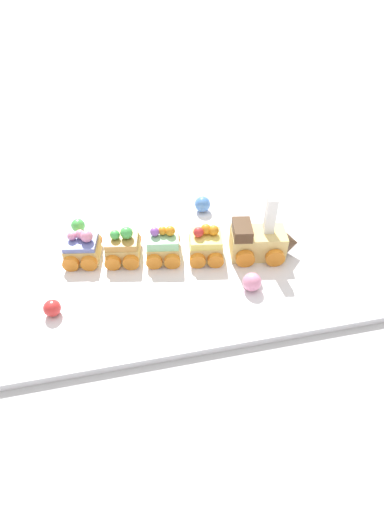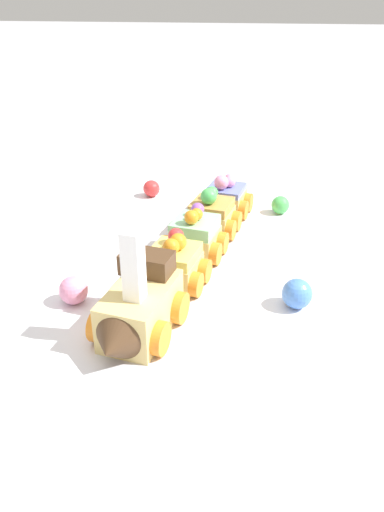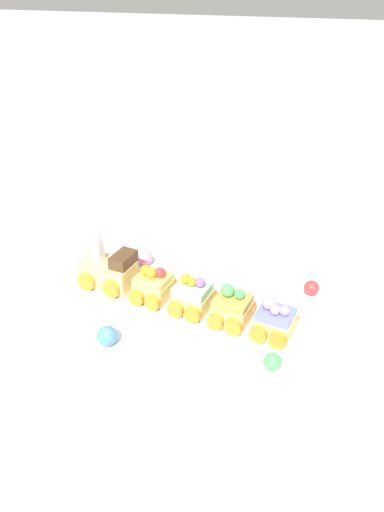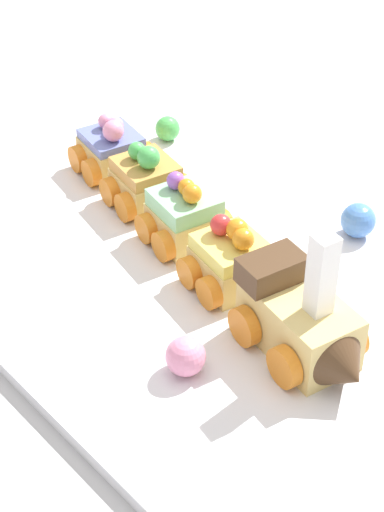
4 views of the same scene
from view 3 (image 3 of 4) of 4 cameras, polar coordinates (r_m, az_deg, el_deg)
name	(u,v)px [view 3 (image 3 of 4)]	position (r m, az deg, el deg)	size (l,w,h in m)	color
ground_plane	(180,302)	(0.86, -1.36, -5.31)	(10.00, 10.00, 0.00)	#B2B2B7
display_board	(180,299)	(0.86, -1.37, -4.98)	(0.83, 0.36, 0.01)	white
cake_train_locomotive	(105,270)	(0.88, -9.90, -1.58)	(0.12, 0.08, 0.11)	#E5C675
cake_car_lemon	(153,286)	(0.84, -4.43, -3.44)	(0.07, 0.08, 0.06)	#E5C675
cake_car_mint	(193,297)	(0.81, 0.06, -4.71)	(0.07, 0.08, 0.06)	#E5C675
cake_car_caramel	(232,309)	(0.79, 4.61, -6.02)	(0.07, 0.08, 0.06)	#E5C675
cake_car_blueberry	(275,322)	(0.77, 9.41, -7.40)	(0.07, 0.08, 0.06)	#E5C675
gumball_pink	(145,258)	(0.94, -5.44, -0.19)	(0.03, 0.03, 0.03)	pink
gumball_green	(272,362)	(0.72, 9.18, -11.83)	(0.03, 0.03, 0.03)	#4CBC56
gumball_blue	(107,336)	(0.76, -9.69, -8.99)	(0.03, 0.03, 0.03)	#4C84E0
gumball_red	(311,288)	(0.87, 13.49, -3.56)	(0.03, 0.03, 0.03)	red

